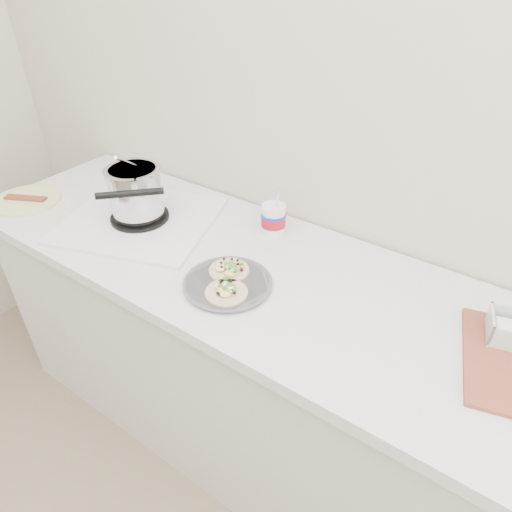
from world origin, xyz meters
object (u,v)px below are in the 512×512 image
Objects in this scene: taco_plate at (228,281)px; bacon_plate at (26,200)px; stove at (137,202)px; tub at (274,216)px.

taco_plate reaches higher than bacon_plate.
stove reaches higher than tub.
stove is 2.50× the size of bacon_plate.
taco_plate is 1.04× the size of bacon_plate.
bacon_plate is (-0.95, -0.04, -0.01)m from taco_plate.
bacon_plate is (-0.89, -0.37, -0.06)m from tub.
stove reaches higher than taco_plate.
tub is at bearing 22.26° from bacon_plate.
stove is 0.48m from tub.
tub is 0.77× the size of bacon_plate.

